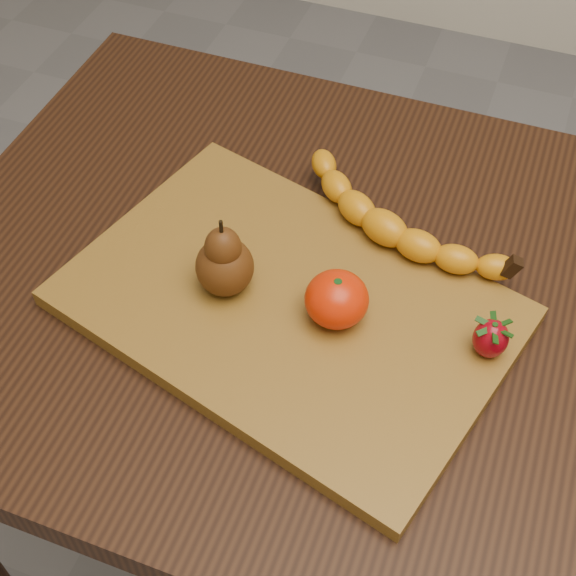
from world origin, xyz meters
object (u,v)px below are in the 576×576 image
(table, at_px, (360,346))
(mandarin, at_px, (337,299))
(pear, at_px, (224,256))
(cutting_board, at_px, (288,306))

(table, bearing_deg, mandarin, -107.26)
(table, xyz_separation_m, mandarin, (-0.02, -0.06, 0.15))
(table, height_order, pear, pear)
(table, distance_m, pear, 0.22)
(table, bearing_deg, cutting_board, -142.92)
(table, height_order, mandarin, mandarin)
(cutting_board, bearing_deg, pear, -161.02)
(cutting_board, xyz_separation_m, mandarin, (0.05, -0.00, 0.04))
(table, relative_size, mandarin, 15.33)
(table, bearing_deg, pear, -157.47)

